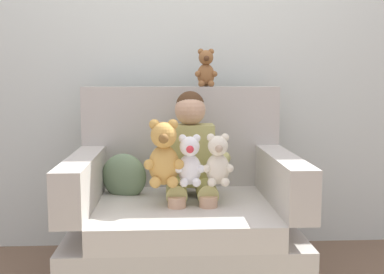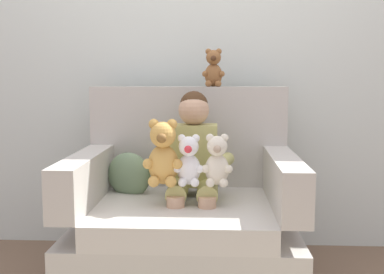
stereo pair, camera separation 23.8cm
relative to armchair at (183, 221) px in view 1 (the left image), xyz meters
name	(u,v)px [view 1 (the left image)]	position (x,y,z in m)	size (l,w,h in m)	color
back_wall	(180,49)	(0.00, 0.62, 0.97)	(6.00, 0.10, 2.60)	silver
armchair	(183,221)	(0.00, 0.00, 0.00)	(1.18, 0.94, 1.06)	#BCB7AD
seated_child	(191,159)	(0.04, 0.03, 0.34)	(0.45, 0.39, 0.82)	tan
plush_white	(190,162)	(0.03, -0.14, 0.35)	(0.15, 0.13, 0.26)	white
plush_honey	(164,155)	(-0.10, -0.14, 0.39)	(0.20, 0.16, 0.34)	gold
plush_cream	(218,161)	(0.17, -0.14, 0.36)	(0.16, 0.13, 0.26)	silver
plush_brown_on_backrest	(206,69)	(0.15, 0.34, 0.83)	(0.13, 0.11, 0.23)	brown
throw_pillow	(124,176)	(-0.33, 0.13, 0.22)	(0.26, 0.12, 0.26)	slate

